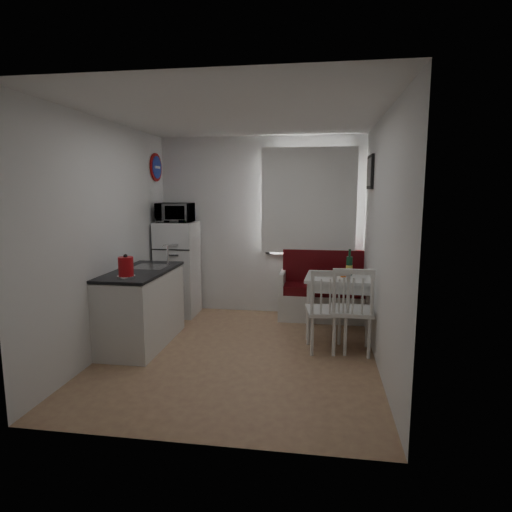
# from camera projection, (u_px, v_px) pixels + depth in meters

# --- Properties ---
(floor) EXTENTS (3.00, 3.50, 0.02)m
(floor) POSITION_uv_depth(u_px,v_px,m) (239.00, 354.00, 4.82)
(floor) COLOR #9F7154
(floor) RESTS_ON ground
(ceiling) EXTENTS (3.00, 3.50, 0.02)m
(ceiling) POSITION_uv_depth(u_px,v_px,m) (237.00, 115.00, 4.42)
(ceiling) COLOR white
(ceiling) RESTS_ON wall_back
(wall_back) EXTENTS (3.00, 0.02, 2.60)m
(wall_back) POSITION_uv_depth(u_px,v_px,m) (261.00, 226.00, 6.33)
(wall_back) COLOR white
(wall_back) RESTS_ON floor
(wall_front) EXTENTS (3.00, 0.02, 2.60)m
(wall_front) POSITION_uv_depth(u_px,v_px,m) (189.00, 269.00, 2.91)
(wall_front) COLOR white
(wall_front) RESTS_ON floor
(wall_left) EXTENTS (0.02, 3.50, 2.60)m
(wall_left) POSITION_uv_depth(u_px,v_px,m) (109.00, 237.00, 4.85)
(wall_left) COLOR white
(wall_left) RESTS_ON floor
(wall_right) EXTENTS (0.02, 3.50, 2.60)m
(wall_right) POSITION_uv_depth(u_px,v_px,m) (381.00, 242.00, 4.40)
(wall_right) COLOR white
(wall_right) RESTS_ON floor
(window) EXTENTS (1.22, 0.06, 1.47)m
(window) POSITION_uv_depth(u_px,v_px,m) (309.00, 204.00, 6.15)
(window) COLOR white
(window) RESTS_ON wall_back
(curtain) EXTENTS (1.35, 0.02, 1.50)m
(curtain) POSITION_uv_depth(u_px,v_px,m) (309.00, 201.00, 6.07)
(curtain) COLOR white
(curtain) RESTS_ON wall_back
(kitchen_counter) EXTENTS (0.62, 1.32, 1.16)m
(kitchen_counter) POSITION_uv_depth(u_px,v_px,m) (142.00, 307.00, 5.08)
(kitchen_counter) COLOR white
(kitchen_counter) RESTS_ON floor
(wall_sign) EXTENTS (0.03, 0.40, 0.40)m
(wall_sign) POSITION_uv_depth(u_px,v_px,m) (157.00, 167.00, 6.13)
(wall_sign) COLOR #1B36A6
(wall_sign) RESTS_ON wall_left
(picture_frame) EXTENTS (0.04, 0.52, 0.42)m
(picture_frame) POSITION_uv_depth(u_px,v_px,m) (370.00, 172.00, 5.36)
(picture_frame) COLOR black
(picture_frame) RESTS_ON wall_right
(bench) EXTENTS (1.36, 0.52, 0.97)m
(bench) POSITION_uv_depth(u_px,v_px,m) (327.00, 297.00, 6.10)
(bench) COLOR white
(bench) RESTS_ON floor
(dining_table) EXTENTS (1.05, 0.76, 0.76)m
(dining_table) POSITION_uv_depth(u_px,v_px,m) (347.00, 283.00, 5.36)
(dining_table) COLOR white
(dining_table) RESTS_ON floor
(chair_left) EXTENTS (0.51, 0.50, 0.52)m
(chair_left) POSITION_uv_depth(u_px,v_px,m) (327.00, 302.00, 4.76)
(chair_left) COLOR white
(chair_left) RESTS_ON floor
(chair_right) EXTENTS (0.48, 0.46, 0.53)m
(chair_right) POSITION_uv_depth(u_px,v_px,m) (353.00, 301.00, 4.71)
(chair_right) COLOR white
(chair_right) RESTS_ON floor
(fridge) EXTENTS (0.55, 0.55, 1.37)m
(fridge) POSITION_uv_depth(u_px,v_px,m) (178.00, 269.00, 6.26)
(fridge) COLOR white
(fridge) RESTS_ON floor
(microwave) EXTENTS (0.49, 0.33, 0.27)m
(microwave) POSITION_uv_depth(u_px,v_px,m) (175.00, 213.00, 6.09)
(microwave) COLOR white
(microwave) RESTS_ON fridge
(kettle) EXTENTS (0.19, 0.19, 0.25)m
(kettle) POSITION_uv_depth(u_px,v_px,m) (126.00, 267.00, 4.52)
(kettle) COLOR #B70E15
(kettle) RESTS_ON kitchen_counter
(wine_bottle) EXTENTS (0.08, 0.08, 0.33)m
(wine_bottle) POSITION_uv_depth(u_px,v_px,m) (349.00, 262.00, 5.42)
(wine_bottle) COLOR #144025
(wine_bottle) RESTS_ON dining_table
(drinking_glass_orange) EXTENTS (0.07, 0.07, 0.11)m
(drinking_glass_orange) POSITION_uv_depth(u_px,v_px,m) (343.00, 273.00, 5.30)
(drinking_glass_orange) COLOR orange
(drinking_glass_orange) RESTS_ON dining_table
(drinking_glass_blue) EXTENTS (0.06, 0.06, 0.09)m
(drinking_glass_blue) POSITION_uv_depth(u_px,v_px,m) (349.00, 272.00, 5.39)
(drinking_glass_blue) COLOR #91C9F7
(drinking_glass_blue) RESTS_ON dining_table
(plate) EXTENTS (0.26, 0.26, 0.02)m
(plate) POSITION_uv_depth(u_px,v_px,m) (323.00, 275.00, 5.41)
(plate) COLOR white
(plate) RESTS_ON dining_table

